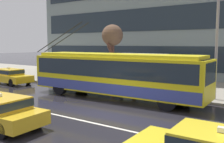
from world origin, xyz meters
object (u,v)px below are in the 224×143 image
at_px(pedestrian_at_shelter, 175,69).
at_px(street_tree_bare, 112,37).
at_px(street_lamp, 217,33).
at_px(pedestrian_approaching_curb, 135,66).
at_px(pedestrian_walking_past, 123,67).
at_px(bus_shelter, 139,62).
at_px(trolleybus, 115,74).
at_px(taxi_queued_behind_bus, 10,75).

xyz_separation_m(pedestrian_at_shelter, street_tree_bare, (-6.42, 2.23, 2.17)).
bearing_deg(street_lamp, pedestrian_approaching_curb, 163.27).
bearing_deg(pedestrian_walking_past, pedestrian_at_shelter, 5.38).
height_order(bus_shelter, pedestrian_approaching_curb, bus_shelter).
relative_size(trolleybus, bus_shelter, 2.93).
xyz_separation_m(pedestrian_walking_past, street_lamp, (6.26, 0.24, 2.23)).
distance_m(pedestrian_approaching_curb, street_lamp, 7.12).
bearing_deg(pedestrian_at_shelter, pedestrian_approaching_curb, 155.07).
bearing_deg(taxi_queued_behind_bus, street_tree_bare, 35.45).
bearing_deg(trolleybus, bus_shelter, 97.05).
height_order(pedestrian_walking_past, street_lamp, street_lamp).
height_order(trolleybus, street_tree_bare, street_tree_bare).
xyz_separation_m(trolleybus, pedestrian_at_shelter, (2.85, 2.68, 0.24)).
bearing_deg(taxi_queued_behind_bus, bus_shelter, 22.25).
distance_m(taxi_queued_behind_bus, street_lamp, 16.64).
relative_size(bus_shelter, pedestrian_approaching_curb, 2.16).
height_order(pedestrian_at_shelter, street_tree_bare, street_tree_bare).
bearing_deg(bus_shelter, pedestrian_approaching_curb, 139.63).
distance_m(trolleybus, taxi_queued_behind_bus, 10.76).
xyz_separation_m(pedestrian_walking_past, street_tree_bare, (-2.67, 2.58, 2.18)).
xyz_separation_m(taxi_queued_behind_bus, street_tree_bare, (7.15, 5.09, 3.25)).
bearing_deg(pedestrian_approaching_curb, bus_shelter, -40.37).
height_order(trolleybus, street_lamp, street_lamp).
distance_m(street_lamp, street_tree_bare, 9.23).
relative_size(pedestrian_approaching_curb, pedestrian_walking_past, 0.98).
height_order(bus_shelter, street_tree_bare, street_tree_bare).
xyz_separation_m(pedestrian_at_shelter, street_lamp, (2.51, -0.11, 2.22)).
bearing_deg(trolleybus, street_tree_bare, 126.03).
distance_m(trolleybus, bus_shelter, 4.07).
height_order(taxi_queued_behind_bus, pedestrian_walking_past, pedestrian_walking_past).
bearing_deg(pedestrian_walking_past, trolleybus, -68.77).
relative_size(taxi_queued_behind_bus, pedestrian_approaching_curb, 2.24).
bearing_deg(pedestrian_walking_past, street_tree_bare, 135.93).
bearing_deg(street_tree_bare, pedestrian_walking_past, -44.07).
relative_size(trolleybus, taxi_queued_behind_bus, 2.83).
xyz_separation_m(taxi_queued_behind_bus, pedestrian_at_shelter, (13.57, 2.86, 1.08)).
relative_size(pedestrian_walking_past, street_tree_bare, 0.41).
bearing_deg(pedestrian_approaching_curb, pedestrian_walking_past, -85.24).
distance_m(pedestrian_at_shelter, street_lamp, 3.36).
distance_m(taxi_queued_behind_bus, pedestrian_walking_past, 10.19).
height_order(pedestrian_approaching_curb, street_lamp, street_lamp).
distance_m(pedestrian_at_shelter, pedestrian_approaching_curb, 4.34).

